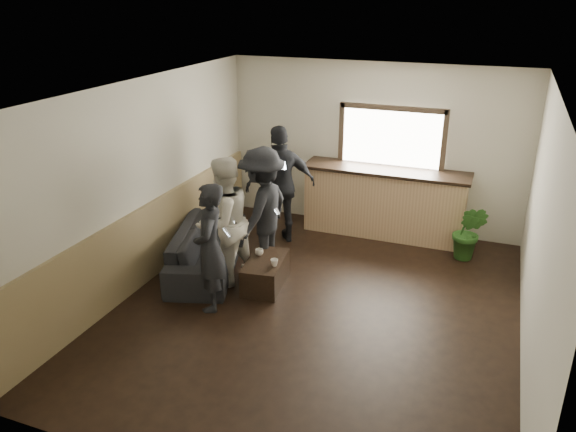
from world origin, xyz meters
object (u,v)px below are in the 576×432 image
at_px(coffee_table, 265,273).
at_px(person_d, 281,185).
at_px(potted_plant, 469,232).
at_px(sofa, 208,247).
at_px(person_c, 262,210).
at_px(cup_a, 259,252).
at_px(person_a, 210,248).
at_px(bar_counter, 384,198).
at_px(person_b, 224,222).
at_px(cup_b, 274,263).

relative_size(coffee_table, person_d, 0.46).
relative_size(potted_plant, person_d, 0.47).
bearing_deg(coffee_table, person_d, 103.69).
distance_m(sofa, coffee_table, 1.05).
height_order(potted_plant, person_c, person_c).
xyz_separation_m(sofa, cup_a, (0.88, -0.10, 0.12)).
xyz_separation_m(cup_a, person_a, (-0.28, -0.87, 0.41)).
xyz_separation_m(bar_counter, potted_plant, (1.41, -0.51, -0.19)).
height_order(coffee_table, person_a, person_a).
xyz_separation_m(coffee_table, person_b, (-0.57, -0.09, 0.71)).
height_order(bar_counter, person_c, bar_counter).
bearing_deg(bar_counter, person_a, -116.59).
relative_size(bar_counter, person_b, 1.48).
relative_size(coffee_table, person_a, 0.52).
relative_size(coffee_table, person_c, 0.48).
relative_size(sofa, person_c, 1.17).
distance_m(coffee_table, person_b, 0.92).
bearing_deg(person_c, person_a, -4.51).
xyz_separation_m(cup_b, person_d, (-0.55, 1.61, 0.52)).
height_order(sofa, person_d, person_d).
bearing_deg(person_d, cup_b, 74.72).
bearing_deg(sofa, coffee_table, -119.18).
bearing_deg(cup_a, person_d, 99.27).
bearing_deg(coffee_table, cup_a, 141.16).
relative_size(bar_counter, person_c, 1.46).
height_order(coffee_table, person_b, person_b).
bearing_deg(cup_b, person_b, 178.10).
height_order(bar_counter, cup_b, bar_counter).
bearing_deg(sofa, person_c, -89.68).
relative_size(cup_b, person_b, 0.06).
bearing_deg(bar_counter, cup_b, -111.11).
height_order(sofa, person_b, person_b).
distance_m(potted_plant, person_d, 2.98).
distance_m(cup_b, person_d, 1.78).
bearing_deg(person_d, person_b, 48.48).
distance_m(person_a, person_d, 2.25).
bearing_deg(person_c, cup_b, 40.11).
bearing_deg(person_b, cup_a, 135.48).
xyz_separation_m(bar_counter, person_a, (-1.57, -3.13, 0.20)).
xyz_separation_m(sofa, person_c, (0.78, 0.25, 0.61)).
relative_size(person_a, person_c, 0.91).
distance_m(person_c, person_d, 1.04).
bearing_deg(person_b, person_a, 32.87).
bearing_deg(person_b, potted_plant, 142.43).
distance_m(cup_b, person_c, 0.86).
xyz_separation_m(bar_counter, sofa, (-2.16, -2.15, -0.33)).
xyz_separation_m(sofa, potted_plant, (3.57, 1.65, 0.13)).
relative_size(sofa, coffee_table, 2.44).
distance_m(bar_counter, sofa, 3.07).
bearing_deg(cup_b, person_c, 125.94).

